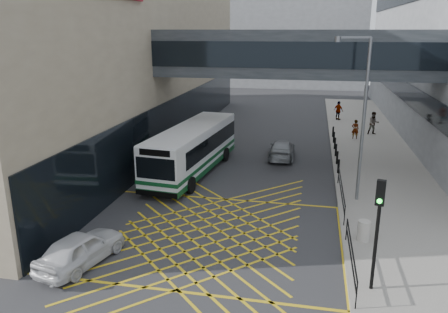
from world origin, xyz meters
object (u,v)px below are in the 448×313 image
Objects in this scene: car_white at (81,248)px; traffic_light at (378,220)px; pedestrian_a at (355,129)px; pedestrian_b at (374,123)px; litter_bin at (364,231)px; bus at (193,148)px; street_lamp at (361,111)px; car_dark at (216,146)px; car_silver at (282,149)px; pedestrian_c at (338,111)px.

car_white is 1.05× the size of traffic_light.
pedestrian_b is (1.70, 1.95, 0.18)m from pedestrian_a.
litter_bin is 0.57× the size of pedestrian_a.
litter_bin is at bearing -107.11° from pedestrian_b.
bus is at bearing 40.50° from pedestrian_a.
street_lamp is 9.33× the size of litter_bin.
pedestrian_b reaches higher than pedestrian_a.
car_dark is at bearing 121.34° from street_lamp.
traffic_light is at bearing 104.60° from car_silver.
litter_bin is (4.47, -12.65, -0.06)m from car_silver.
car_white is 26.25m from pedestrian_a.
pedestrian_a is at bearing -130.93° from car_silver.
pedestrian_a is at bearing 86.57° from litter_bin.
car_white is 14.87m from street_lamp.
traffic_light is 2.57× the size of pedestrian_a.
traffic_light is at bearing 82.48° from pedestrian_a.
litter_bin is (9.37, -12.60, -0.06)m from car_dark.
litter_bin is (0.04, -4.88, -4.40)m from street_lamp.
car_silver is (4.90, 0.05, 0.00)m from car_dark.
car_silver is 13.42m from litter_bin.
car_silver is 2.22× the size of pedestrian_b.
car_dark is 2.30× the size of pedestrian_c.
pedestrian_c is (-1.01, 7.95, 0.14)m from pedestrian_a.
pedestrian_b is 1.04× the size of pedestrian_c.
street_lamp is at bearing 80.84° from pedestrian_a.
bus reaches higher than car_dark.
traffic_light is at bearing -106.17° from pedestrian_b.
street_lamp is at bearing -12.61° from bus.
car_white is at bearing -160.34° from street_lamp.
pedestrian_a is (10.52, 6.57, 0.29)m from car_dark.
pedestrian_a reaches higher than car_white.
traffic_light is at bearing -109.51° from street_lamp.
traffic_light is 25.23m from pedestrian_b.
street_lamp reaches higher than pedestrian_a.
bus is at bearing 140.38° from litter_bin.
litter_bin is 19.21m from pedestrian_a.
car_dark is at bearing 98.01° from pedestrian_c.
pedestrian_a is at bearing -104.36° from car_white.
street_lamp is (4.43, -7.77, 4.34)m from car_silver.
traffic_light is (4.36, -16.53, 2.17)m from car_silver.
pedestrian_a is (12.29, 23.19, 0.28)m from car_white.
traffic_light is at bearing 120.77° from car_dark.
bus is 12.11× the size of litter_bin.
street_lamp is at bearing 130.76° from pedestrian_c.
traffic_light reaches higher than car_silver.
pedestrian_a is (5.62, 6.52, 0.28)m from car_silver.
pedestrian_a reaches higher than litter_bin.
bus is 12.30m from car_white.
bus is 15.59m from pedestrian_a.
street_lamp is 14.90m from pedestrian_a.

